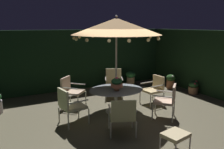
% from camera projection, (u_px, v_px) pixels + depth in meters
% --- Properties ---
extents(ground_plane, '(8.11, 7.27, 0.02)m').
position_uv_depth(ground_plane, '(124.00, 116.00, 6.75)').
color(ground_plane, brown).
extents(hedge_backdrop_rear, '(8.11, 0.30, 2.41)m').
position_uv_depth(hedge_backdrop_rear, '(81.00, 59.00, 9.51)').
color(hedge_backdrop_rear, black).
rests_on(hedge_backdrop_rear, ground_plane).
extents(hedge_backdrop_right, '(0.30, 7.27, 2.41)m').
position_uv_depth(hedge_backdrop_right, '(218.00, 65.00, 8.26)').
color(hedge_backdrop_right, '#183118').
rests_on(hedge_backdrop_right, ground_plane).
extents(patio_dining_table, '(1.67, 1.41, 0.72)m').
position_uv_depth(patio_dining_table, '(116.00, 93.00, 6.93)').
color(patio_dining_table, beige).
rests_on(patio_dining_table, ground_plane).
extents(patio_umbrella, '(2.57, 2.57, 2.87)m').
position_uv_depth(patio_umbrella, '(116.00, 26.00, 6.52)').
color(patio_umbrella, silver).
rests_on(patio_umbrella, ground_plane).
extents(centerpiece_planter, '(0.35, 0.35, 0.41)m').
position_uv_depth(centerpiece_planter, '(117.00, 83.00, 6.69)').
color(centerpiece_planter, '#A56441').
rests_on(centerpiece_planter, patio_dining_table).
extents(patio_chair_north, '(0.71, 0.70, 0.99)m').
position_uv_depth(patio_chair_north, '(70.00, 104.00, 6.05)').
color(patio_chair_north, beige).
rests_on(patio_chair_north, ground_plane).
extents(patio_chair_northeast, '(0.80, 0.78, 0.92)m').
position_uv_depth(patio_chair_northeast, '(123.00, 114.00, 5.46)').
color(patio_chair_northeast, beige).
rests_on(patio_chair_northeast, ground_plane).
extents(patio_chair_east, '(0.79, 0.79, 0.98)m').
position_uv_depth(patio_chair_east, '(168.00, 99.00, 6.45)').
color(patio_chair_east, beige).
rests_on(patio_chair_east, ground_plane).
extents(patio_chair_southeast, '(0.64, 0.61, 0.93)m').
position_uv_depth(patio_chair_southeast, '(154.00, 88.00, 7.72)').
color(patio_chair_southeast, silver).
rests_on(patio_chair_southeast, ground_plane).
extents(patio_chair_south, '(0.82, 0.82, 1.02)m').
position_uv_depth(patio_chair_south, '(114.00, 82.00, 8.44)').
color(patio_chair_south, beige).
rests_on(patio_chair_south, ground_plane).
extents(patio_chair_southwest, '(0.85, 0.85, 0.96)m').
position_uv_depth(patio_chair_southwest, '(71.00, 89.00, 7.40)').
color(patio_chair_southwest, beige).
rests_on(patio_chair_southwest, ground_plane).
extents(ottoman_footrest, '(0.59, 0.51, 0.41)m').
position_uv_depth(ottoman_footrest, '(176.00, 136.00, 4.77)').
color(ottoman_footrest, silver).
rests_on(ottoman_footrest, ground_plane).
extents(potted_plant_back_right, '(0.39, 0.39, 0.58)m').
position_uv_depth(potted_plant_back_right, '(171.00, 81.00, 9.62)').
color(potted_plant_back_right, '#A8623F').
rests_on(potted_plant_back_right, ground_plane).
extents(potted_plant_front_corner, '(0.41, 0.41, 0.61)m').
position_uv_depth(potted_plant_front_corner, '(131.00, 78.00, 10.11)').
color(potted_plant_front_corner, tan).
rests_on(potted_plant_front_corner, ground_plane).
extents(potted_plant_right_far, '(0.47, 0.47, 0.59)m').
position_uv_depth(potted_plant_right_far, '(112.00, 81.00, 9.61)').
color(potted_plant_right_far, olive).
rests_on(potted_plant_right_far, ground_plane).
extents(potted_plant_back_center, '(0.38, 0.36, 0.50)m').
position_uv_depth(potted_plant_back_center, '(193.00, 87.00, 8.84)').
color(potted_plant_back_center, '#8D6244').
rests_on(potted_plant_back_center, ground_plane).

